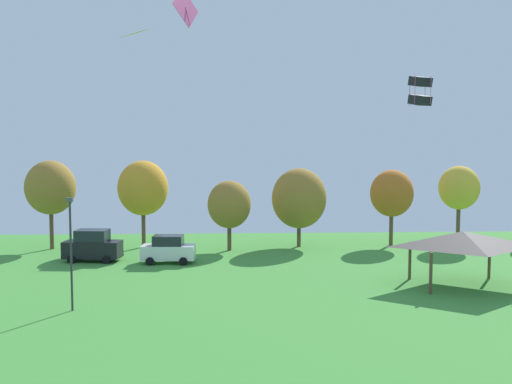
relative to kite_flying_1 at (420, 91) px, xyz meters
name	(u,v)px	position (x,y,z in m)	size (l,w,h in m)	color
kite_flying_1	(420,91)	(0.00, 0.00, 0.00)	(0.94, 0.98, 1.32)	black
kite_flying_4	(151,42)	(-13.66, 15.03, 4.94)	(2.91, 3.03, 0.66)	yellow
kite_flying_10	(186,8)	(-11.01, 11.74, 6.42)	(1.45, 2.16, 2.54)	#E54C93
parked_car_leftmost	(93,246)	(-19.30, 20.09, -10.12)	(4.63, 2.31, 2.56)	black
parked_car_second_from_left	(168,249)	(-13.16, 19.14, -10.28)	(4.25, 2.10, 2.20)	silver
park_pavilion	(463,239)	(6.86, 11.03, -8.29)	(7.22, 5.11, 3.60)	brown
light_post_0	(71,247)	(-16.95, 6.49, -7.83)	(0.36, 0.20, 6.28)	#2D2D33
treeline_tree_0	(50,188)	(-24.40, 25.85, -5.83)	(4.41, 4.41, 7.99)	brown
treeline_tree_1	(143,188)	(-16.28, 26.45, -5.93)	(4.56, 4.56, 7.96)	brown
treeline_tree_2	(229,205)	(-8.39, 24.49, -7.28)	(3.84, 3.84, 6.22)	brown
treeline_tree_3	(299,198)	(-1.98, 26.16, -6.89)	(5.03, 5.03, 7.25)	brown
treeline_tree_4	(392,193)	(6.74, 26.46, -6.50)	(3.98, 3.98, 7.09)	brown
treeline_tree_5	(459,188)	(13.14, 26.51, -6.01)	(3.73, 3.73, 7.45)	brown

